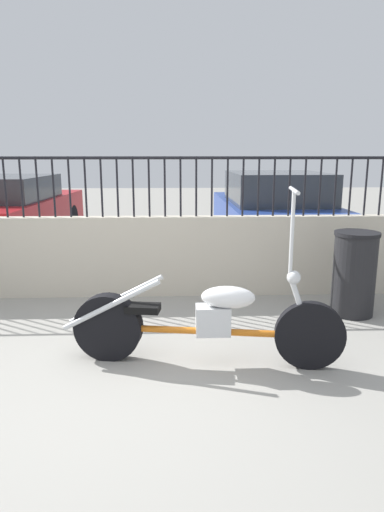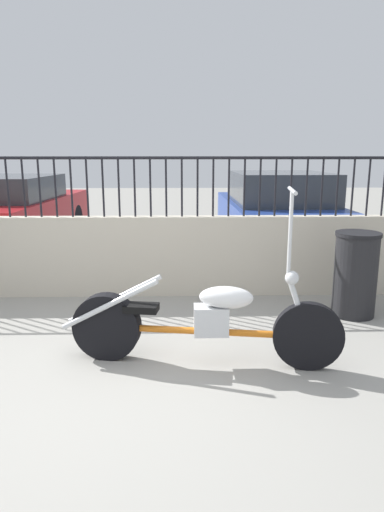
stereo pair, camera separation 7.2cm
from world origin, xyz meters
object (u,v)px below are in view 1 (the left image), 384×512
car_red (7,211)px  trash_bin (354,273)px  car_blue (274,210)px  motorcycle_orange (193,321)px

car_red → trash_bin: bearing=-124.6°
car_red → car_blue: car_blue is taller
car_red → motorcycle_orange: bearing=-144.2°
car_red → car_blue: bearing=-88.0°
motorcycle_orange → car_red: motorcycle_orange is taller
trash_bin → car_red: size_ratio=0.21×
motorcycle_orange → car_red: size_ratio=0.54×
motorcycle_orange → car_red: 5.84m
car_red → car_blue: size_ratio=0.99×
motorcycle_orange → car_blue: 5.14m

